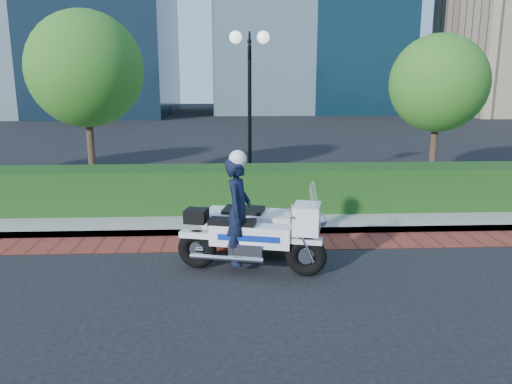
{
  "coord_description": "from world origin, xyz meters",
  "views": [
    {
      "loc": [
        0.51,
        -7.91,
        3.16
      ],
      "look_at": [
        0.99,
        1.64,
        1.0
      ],
      "focal_mm": 35.0,
      "sensor_mm": 36.0,
      "label": 1
    }
  ],
  "objects_px": {
    "police_motorcycle": "(249,225)",
    "tree_c": "(439,83)",
    "lamppost": "(250,88)",
    "tree_b": "(85,69)"
  },
  "relations": [
    {
      "from": "police_motorcycle",
      "to": "tree_c",
      "type": "bearing_deg",
      "value": 61.04
    },
    {
      "from": "lamppost",
      "to": "tree_c",
      "type": "bearing_deg",
      "value": 13.3
    },
    {
      "from": "tree_b",
      "to": "lamppost",
      "type": "bearing_deg",
      "value": -16.11
    },
    {
      "from": "tree_b",
      "to": "police_motorcycle",
      "type": "xyz_separation_m",
      "value": [
        4.3,
        -6.14,
        -2.73
      ]
    },
    {
      "from": "police_motorcycle",
      "to": "tree_b",
      "type": "bearing_deg",
      "value": 138.9
    },
    {
      "from": "tree_c",
      "to": "lamppost",
      "type": "bearing_deg",
      "value": -166.7
    },
    {
      "from": "tree_c",
      "to": "police_motorcycle",
      "type": "distance_m",
      "value": 8.7
    },
    {
      "from": "lamppost",
      "to": "tree_b",
      "type": "bearing_deg",
      "value": 163.89
    },
    {
      "from": "lamppost",
      "to": "tree_c",
      "type": "height_order",
      "value": "tree_c"
    },
    {
      "from": "tree_b",
      "to": "police_motorcycle",
      "type": "distance_m",
      "value": 7.98
    }
  ]
}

